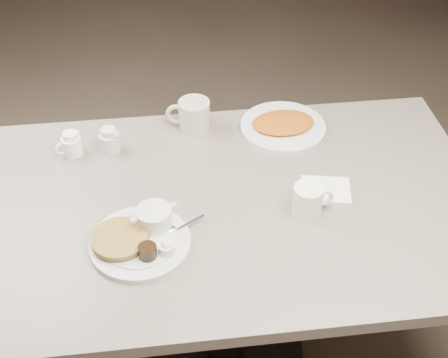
{
  "coord_description": "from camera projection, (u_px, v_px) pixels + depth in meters",
  "views": [
    {
      "loc": [
        -0.16,
        -1.26,
        1.94
      ],
      "look_at": [
        0.0,
        0.02,
        0.82
      ],
      "focal_mm": 49.2,
      "sensor_mm": 36.0,
      "label": 1
    }
  ],
  "objects": [
    {
      "name": "creamer_right",
      "position": [
        109.0,
        140.0,
        1.89
      ],
      "size": [
        0.08,
        0.09,
        0.08
      ],
      "color": "silver",
      "rests_on": "diner_table"
    },
    {
      "name": "hash_plate",
      "position": [
        283.0,
        125.0,
        1.99
      ],
      "size": [
        0.29,
        0.29,
        0.04
      ],
      "color": "silver",
      "rests_on": "diner_table"
    },
    {
      "name": "main_plate",
      "position": [
        140.0,
        236.0,
        1.6
      ],
      "size": [
        0.35,
        0.35,
        0.07
      ],
      "color": "silver",
      "rests_on": "diner_table"
    },
    {
      "name": "diner_table",
      "position": [
        225.0,
        243.0,
        1.85
      ],
      "size": [
        1.5,
        0.9,
        0.75
      ],
      "color": "slate",
      "rests_on": "ground"
    },
    {
      "name": "coffee_mug_near",
      "position": [
        309.0,
        200.0,
        1.67
      ],
      "size": [
        0.12,
        0.09,
        0.09
      ],
      "color": "white",
      "rests_on": "diner_table"
    },
    {
      "name": "creamer_left",
      "position": [
        71.0,
        145.0,
        1.88
      ],
      "size": [
        0.09,
        0.07,
        0.08
      ],
      "color": "white",
      "rests_on": "diner_table"
    },
    {
      "name": "napkin",
      "position": [
        325.0,
        191.0,
        1.76
      ],
      "size": [
        0.16,
        0.14,
        0.02
      ],
      "color": "silver",
      "rests_on": "diner_table"
    },
    {
      "name": "coffee_mug_far",
      "position": [
        193.0,
        115.0,
        1.97
      ],
      "size": [
        0.15,
        0.12,
        0.1
      ],
      "color": "#BDB39F",
      "rests_on": "diner_table"
    }
  ]
}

